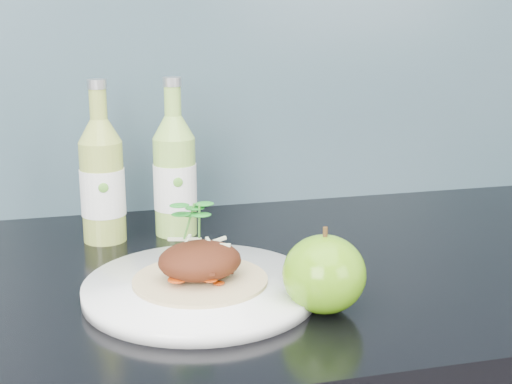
% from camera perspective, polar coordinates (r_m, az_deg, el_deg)
% --- Properties ---
extents(dinner_plate, '(0.27, 0.27, 0.02)m').
position_cam_1_polar(dinner_plate, '(0.81, -4.47, -7.69)').
color(dinner_plate, white).
rests_on(dinner_plate, kitchen_counter).
extents(pork_taco, '(0.15, 0.15, 0.10)m').
position_cam_1_polar(pork_taco, '(0.80, -4.52, -5.28)').
color(pork_taco, tan).
rests_on(pork_taco, dinner_plate).
extents(green_apple, '(0.11, 0.11, 0.09)m').
position_cam_1_polar(green_apple, '(0.76, 5.47, -6.55)').
color(green_apple, '#4E830E').
rests_on(green_apple, kitchen_counter).
extents(cider_bottle_left, '(0.07, 0.07, 0.22)m').
position_cam_1_polar(cider_bottle_left, '(0.99, -12.19, 0.86)').
color(cider_bottle_left, '#97AB47').
rests_on(cider_bottle_left, kitchen_counter).
extents(cider_bottle_right, '(0.08, 0.08, 0.22)m').
position_cam_1_polar(cider_bottle_right, '(1.01, -6.51, 1.29)').
color(cider_bottle_right, '#91C251').
rests_on(cider_bottle_right, kitchen_counter).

